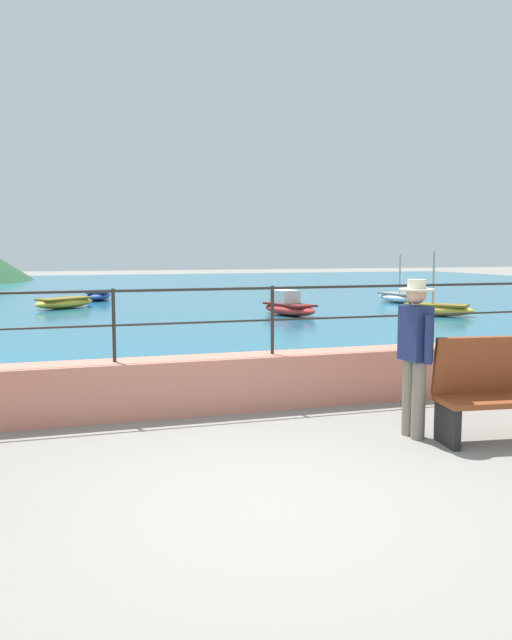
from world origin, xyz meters
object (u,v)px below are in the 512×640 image
boat_5 (289,306)px  boat_0 (99,295)px  person_walking (415,350)px  boat_3 (401,297)px  boat_2 (64,303)px  bench_far (512,389)px  boat_4 (436,309)px

boat_5 → boat_0: bearing=123.0°
person_walking → boat_0: person_walking is taller
person_walking → boat_3: size_ratio=0.72×
person_walking → boat_2: person_walking is taller
bench_far → boat_0: 21.03m
bench_far → boat_4: boat_4 is taller
boat_3 → boat_5: bearing=-151.4°
boat_4 → boat_5: size_ratio=0.93×
bench_far → boat_2: bearing=104.2°
boat_2 → boat_5: size_ratio=0.96×
boat_3 → boat_4: (-1.48, -4.63, 0.00)m
boat_5 → boat_4: bearing=-19.9°
person_walking → boat_5: size_ratio=0.71×
boat_0 → boat_3: (10.85, -4.84, 0.01)m
boat_0 → boat_2: 3.73m
bench_far → boat_5: bench_far is taller
bench_far → boat_3: size_ratio=0.72×
person_walking → boat_4: 13.22m
boat_0 → bench_far: bearing=-81.8°
boat_2 → boat_5: bearing=-34.4°
boat_0 → boat_5: (5.16, -7.94, 0.07)m
boat_4 → boat_5: bearing=160.1°
person_walking → boat_0: (-2.03, 20.43, -0.72)m
bench_far → person_walking: (-0.98, 0.39, 0.42)m
boat_2 → boat_3: boat_3 is taller
boat_0 → boat_2: size_ratio=1.02×
bench_far → boat_4: (6.38, 11.35, -0.30)m
boat_3 → boat_2: bearing=173.6°
boat_0 → boat_3: boat_3 is taller
bench_far → boat_2: bench_far is taller
person_walking → boat_5: bearing=75.9°
boat_0 → boat_3: bearing=-24.0°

